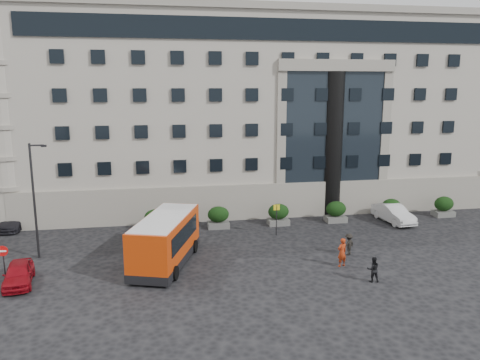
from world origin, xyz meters
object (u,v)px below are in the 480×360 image
(hedge_a, at_px, (155,220))
(parked_car_d, at_px, (75,204))
(pedestrian_a, at_px, (342,252))
(hedge_d, at_px, (336,211))
(bus_stop_sign, at_px, (277,214))
(pedestrian_b, at_px, (373,269))
(pedestrian_c, at_px, (349,244))
(parked_car_c, at_px, (15,221))
(street_lamp, at_px, (35,197))
(no_entry_sign, at_px, (3,256))
(red_truck, at_px, (23,199))
(parked_car_a, at_px, (18,274))
(hedge_e, at_px, (391,209))
(minibus, at_px, (166,238))
(hedge_f, at_px, (444,206))
(hedge_c, at_px, (278,214))
(hedge_b, at_px, (218,217))

(hedge_a, height_order, parked_car_d, hedge_a)
(pedestrian_a, bearing_deg, hedge_d, -128.66)
(hedge_a, height_order, bus_stop_sign, bus_stop_sign)
(hedge_d, distance_m, pedestrian_b, 12.89)
(pedestrian_c, bearing_deg, parked_car_c, -54.85)
(street_lamp, distance_m, no_entry_sign, 4.98)
(red_truck, bearing_deg, parked_car_a, -79.12)
(hedge_e, height_order, parked_car_a, hedge_e)
(minibus, bearing_deg, street_lamp, -179.02)
(hedge_f, distance_m, pedestrian_a, 17.09)
(hedge_c, xyz_separation_m, red_truck, (-22.54, 7.43, 0.56))
(street_lamp, xyz_separation_m, no_entry_sign, (-1.06, -4.04, -2.72))
(pedestrian_c, bearing_deg, street_lamp, -39.84)
(hedge_e, distance_m, pedestrian_b, 14.83)
(bus_stop_sign, xyz_separation_m, no_entry_sign, (-18.50, -6.04, -0.08))
(hedge_e, height_order, hedge_f, same)
(hedge_b, xyz_separation_m, street_lamp, (-13.14, -4.80, 3.44))
(hedge_c, bearing_deg, red_truck, 161.75)
(hedge_f, xyz_separation_m, minibus, (-25.31, -7.54, 0.86))
(hedge_c, xyz_separation_m, parked_car_c, (-22.04, 2.91, -0.28))
(red_truck, relative_size, pedestrian_a, 2.84)
(hedge_c, bearing_deg, hedge_a, 180.00)
(minibus, distance_m, pedestrian_b, 13.39)
(hedge_b, bearing_deg, minibus, -120.88)
(bus_stop_sign, xyz_separation_m, minibus, (-8.81, -4.74, 0.06))
(hedge_f, xyz_separation_m, street_lamp, (-33.94, -4.80, 3.44))
(hedge_b, bearing_deg, no_entry_sign, -148.10)
(hedge_b, relative_size, pedestrian_a, 0.95)
(street_lamp, xyz_separation_m, pedestrian_c, (21.35, -3.20, -3.59))
(bus_stop_sign, height_order, minibus, minibus)
(pedestrian_a, bearing_deg, bus_stop_sign, -89.31)
(red_truck, distance_m, parked_car_c, 4.63)
(hedge_d, bearing_deg, no_entry_sign, -160.24)
(bus_stop_sign, relative_size, no_entry_sign, 1.09)
(hedge_b, relative_size, bus_stop_sign, 0.73)
(hedge_c, relative_size, hedge_d, 1.00)
(minibus, bearing_deg, hedge_c, 56.38)
(hedge_c, distance_m, red_truck, 23.74)
(hedge_a, xyz_separation_m, parked_car_d, (-7.50, 7.30, -0.18))
(hedge_d, bearing_deg, pedestrian_b, -101.48)
(hedge_d, relative_size, hedge_e, 1.00)
(hedge_a, distance_m, hedge_f, 26.00)
(hedge_f, height_order, parked_car_c, hedge_f)
(parked_car_d, bearing_deg, pedestrian_b, -35.98)
(hedge_b, distance_m, hedge_c, 5.20)
(hedge_b, relative_size, parked_car_d, 0.34)
(hedge_e, relative_size, red_truck, 0.33)
(pedestrian_a, bearing_deg, hedge_b, -74.60)
(parked_car_a, xyz_separation_m, parked_car_c, (-3.55, 12.23, -0.02))
(bus_stop_sign, bearing_deg, parked_car_a, -159.65)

